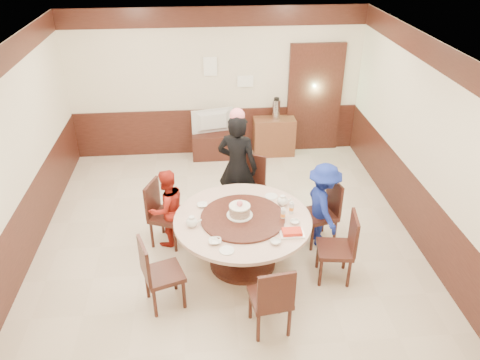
{
  "coord_description": "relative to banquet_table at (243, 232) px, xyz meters",
  "views": [
    {
      "loc": [
        -0.31,
        -5.54,
        4.22
      ],
      "look_at": [
        0.17,
        -0.14,
        1.1
      ],
      "focal_mm": 35.0,
      "sensor_mm": 36.0,
      "label": 1
    }
  ],
  "objects": [
    {
      "name": "room",
      "position": [
        -0.16,
        0.55,
        0.55
      ],
      "size": [
        6.0,
        6.04,
        2.84
      ],
      "color": "beige",
      "rests_on": "ground"
    },
    {
      "name": "banquet_table",
      "position": [
        0.0,
        0.0,
        0.0
      ],
      "size": [
        1.8,
        1.8,
        0.78
      ],
      "color": "#391812",
      "rests_on": "ground"
    },
    {
      "name": "chair_0",
      "position": [
        1.16,
        0.43,
        -0.23
      ],
      "size": [
        0.54,
        0.53,
        0.97
      ],
      "rotation": [
        0.0,
        0.0,
        1.8
      ],
      "color": "#391812",
      "rests_on": "ground"
    },
    {
      "name": "chair_1",
      "position": [
        0.21,
        1.22,
        -0.23
      ],
      "size": [
        0.6,
        0.6,
        0.97
      ],
      "rotation": [
        0.0,
        0.0,
        2.65
      ],
      "color": "#391812",
      "rests_on": "ground"
    },
    {
      "name": "chair_2",
      "position": [
        -1.05,
        0.59,
        -0.23
      ],
      "size": [
        0.57,
        0.57,
        0.97
      ],
      "rotation": [
        0.0,
        0.0,
        4.35
      ],
      "color": "#391812",
      "rests_on": "ground"
    },
    {
      "name": "chair_3",
      "position": [
        -1.03,
        -0.66,
        -0.23
      ],
      "size": [
        0.57,
        0.56,
        0.97
      ],
      "rotation": [
        0.0,
        0.0,
        5.05
      ],
      "color": "#391812",
      "rests_on": "ground"
    },
    {
      "name": "chair_4",
      "position": [
        0.2,
        -1.18,
        -0.23
      ],
      "size": [
        0.5,
        0.51,
        0.97
      ],
      "rotation": [
        0.0,
        0.0,
        6.42
      ],
      "color": "#391812",
      "rests_on": "ground"
    },
    {
      "name": "chair_5",
      "position": [
        1.18,
        -0.38,
        -0.23
      ],
      "size": [
        0.5,
        0.5,
        0.97
      ],
      "rotation": [
        0.0,
        0.0,
        7.72
      ],
      "color": "#391812",
      "rests_on": "ground"
    },
    {
      "name": "person_standing",
      "position": [
        0.03,
        1.22,
        0.32
      ],
      "size": [
        0.73,
        0.62,
        1.71
      ],
      "primitive_type": "imported",
      "rotation": [
        0.0,
        0.0,
        2.74
      ],
      "color": "black",
      "rests_on": "ground"
    },
    {
      "name": "person_red",
      "position": [
        -1.02,
        0.58,
        0.06
      ],
      "size": [
        0.72,
        0.7,
        1.18
      ],
      "primitive_type": "imported",
      "rotation": [
        0.0,
        0.0,
        3.76
      ],
      "color": "#AA2216",
      "rests_on": "ground"
    },
    {
      "name": "person_blue",
      "position": [
        1.17,
        0.4,
        0.1
      ],
      "size": [
        0.56,
        0.87,
        1.27
      ],
      "primitive_type": "imported",
      "rotation": [
        0.0,
        0.0,
        1.69
      ],
      "color": "navy",
      "rests_on": "ground"
    },
    {
      "name": "birthday_cake",
      "position": [
        -0.04,
        0.03,
        0.32
      ],
      "size": [
        0.34,
        0.34,
        0.22
      ],
      "color": "white",
      "rests_on": "banquet_table"
    },
    {
      "name": "teapot_left",
      "position": [
        -0.66,
        -0.11,
        0.28
      ],
      "size": [
        0.17,
        0.15,
        0.13
      ],
      "primitive_type": "ellipsoid",
      "color": "white",
      "rests_on": "banquet_table"
    },
    {
      "name": "teapot_right",
      "position": [
        0.57,
        0.28,
        0.28
      ],
      "size": [
        0.17,
        0.15,
        0.13
      ],
      "primitive_type": "ellipsoid",
      "color": "white",
      "rests_on": "banquet_table"
    },
    {
      "name": "bowl_0",
      "position": [
        -0.52,
        0.34,
        0.23
      ],
      "size": [
        0.14,
        0.14,
        0.03
      ],
      "primitive_type": "imported",
      "color": "white",
      "rests_on": "banquet_table"
    },
    {
      "name": "bowl_1",
      "position": [
        0.34,
        -0.56,
        0.24
      ],
      "size": [
        0.13,
        0.13,
        0.04
      ],
      "primitive_type": "imported",
      "color": "white",
      "rests_on": "banquet_table"
    },
    {
      "name": "bowl_2",
      "position": [
        -0.38,
        -0.48,
        0.24
      ],
      "size": [
        0.16,
        0.16,
        0.04
      ],
      "primitive_type": "imported",
      "color": "white",
      "rests_on": "banquet_table"
    },
    {
      "name": "bowl_3",
      "position": [
        0.65,
        -0.17,
        0.24
      ],
      "size": [
        0.12,
        0.12,
        0.04
      ],
      "primitive_type": "imported",
      "color": "white",
      "rests_on": "banquet_table"
    },
    {
      "name": "saucer_near",
      "position": [
        -0.25,
        -0.65,
        0.22
      ],
      "size": [
        0.18,
        0.18,
        0.01
      ],
      "primitive_type": "cylinder",
      "color": "white",
      "rests_on": "banquet_table"
    },
    {
      "name": "saucer_far",
      "position": [
        0.45,
        0.5,
        0.22
      ],
      "size": [
        0.18,
        0.18,
        0.01
      ],
      "primitive_type": "cylinder",
      "color": "white",
      "rests_on": "banquet_table"
    },
    {
      "name": "shrimp_platter",
      "position": [
        0.57,
        -0.4,
        0.24
      ],
      "size": [
        0.3,
        0.2,
        0.06
      ],
      "color": "white",
      "rests_on": "banquet_table"
    },
    {
      "name": "bottle_0",
      "position": [
        0.52,
        -0.07,
        0.3
      ],
      "size": [
        0.06,
        0.06,
        0.16
      ],
      "primitive_type": "cylinder",
      "color": "silver",
      "rests_on": "banquet_table"
    },
    {
      "name": "bottle_1",
      "position": [
        0.65,
        0.07,
        0.3
      ],
      "size": [
        0.06,
        0.06,
        0.16
      ],
      "primitive_type": "cylinder",
      "color": "silver",
      "rests_on": "banquet_table"
    },
    {
      "name": "tv_stand",
      "position": [
        -0.25,
        3.29,
        -0.28
      ],
      "size": [
        0.85,
        0.45,
        0.5
      ],
      "primitive_type": "cube",
      "color": "#391812",
      "rests_on": "ground"
    },
    {
      "name": "television",
      "position": [
        -0.25,
        3.29,
        0.2
      ],
      "size": [
        0.82,
        0.27,
        0.47
      ],
      "primitive_type": "imported",
      "rotation": [
        0.0,
        0.0,
        3.35
      ],
      "color": "gray",
      "rests_on": "tv_stand"
    },
    {
      "name": "side_cabinet",
      "position": [
        0.93,
        3.32,
        -0.16
      ],
      "size": [
        0.8,
        0.4,
        0.75
      ],
      "primitive_type": "cube",
      "color": "brown",
      "rests_on": "ground"
    },
    {
      "name": "thermos",
      "position": [
        0.96,
        3.32,
        0.41
      ],
      "size": [
        0.15,
        0.15,
        0.38
      ],
      "primitive_type": "cylinder",
      "color": "silver",
      "rests_on": "side_cabinet"
    },
    {
      "name": "notice_left",
      "position": [
        -0.27,
        3.49,
        1.22
      ],
      "size": [
        0.25,
        0.0,
        0.35
      ],
      "primitive_type": "cube",
      "color": "white",
      "rests_on": "room"
    },
    {
      "name": "notice_right",
      "position": [
        0.38,
        3.49,
        0.92
      ],
      "size": [
        0.3,
        0.0,
        0.22
      ],
      "primitive_type": "cube",
      "color": "white",
      "rests_on": "room"
    }
  ]
}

